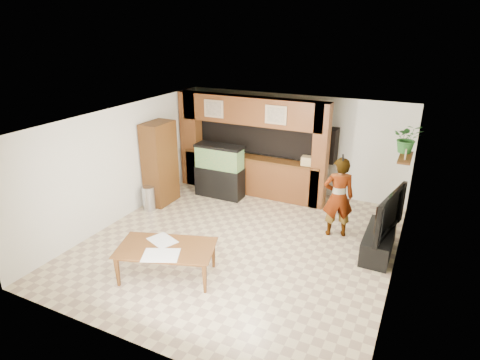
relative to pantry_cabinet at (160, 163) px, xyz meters
The scene contains 21 objects.
floor 3.05m from the pantry_cabinet, 19.92° to the right, with size 6.50×6.50×0.00m, color #C5B288.
ceiling 3.27m from the pantry_cabinet, 19.92° to the right, with size 6.50×6.50×0.00m, color white.
wall_back 3.54m from the pantry_cabinet, 40.07° to the left, with size 6.00×6.00×0.00m, color silver.
wall_left 1.06m from the pantry_cabinet, 107.05° to the right, with size 6.50×6.50×0.00m, color silver.
wall_right 5.79m from the pantry_cabinet, ahead, with size 6.50×6.50×0.00m, color silver.
partition 2.43m from the pantry_cabinet, 43.44° to the left, with size 4.20×0.99×2.60m.
wall_clock 0.90m from the pantry_cabinet, behind, with size 0.05×0.25×0.25m.
wall_shelf 5.67m from the pantry_cabinet, ahead, with size 0.25×0.90×0.04m, color brown.
pantry_cabinet is the anchor object (origin of this frame).
trash_can 0.90m from the pantry_cabinet, 91.10° to the right, with size 0.33×0.33×0.60m, color #B2B2B7.
aquarium 1.55m from the pantry_cabinet, 40.12° to the left, with size 1.26×0.47×1.40m.
tv_stand 5.41m from the pantry_cabinet, ahead, with size 0.52×1.42×0.47m, color black.
television 5.35m from the pantry_cabinet, ahead, with size 1.49×0.20×0.86m, color black.
photo_frame 5.66m from the pantry_cabinet, ahead, with size 0.03×0.15×0.20m, color tan.
potted_plant 5.75m from the pantry_cabinet, 12.92° to the left, with size 0.57×0.49×0.63m, color #286428.
person 4.41m from the pantry_cabinet, ahead, with size 0.64×0.42×1.76m, color #8D6B4D.
microphone 4.52m from the pantry_cabinet, ahead, with size 0.04×0.04×0.16m, color black.
dining_table 3.46m from the pantry_cabinet, 52.43° to the right, with size 1.71×0.95×0.60m, color brown.
newspaper_a 3.63m from the pantry_cabinet, 53.76° to the right, with size 0.61×0.45×0.01m, color silver.
newspaper_b 3.13m from the pantry_cabinet, 53.29° to the right, with size 0.51×0.37×0.01m, color silver.
counter_box 3.67m from the pantry_cabinet, 23.65° to the left, with size 0.33×0.22×0.22m, color tan.
Camera 1 is at (3.22, -6.63, 4.28)m, focal length 30.00 mm.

